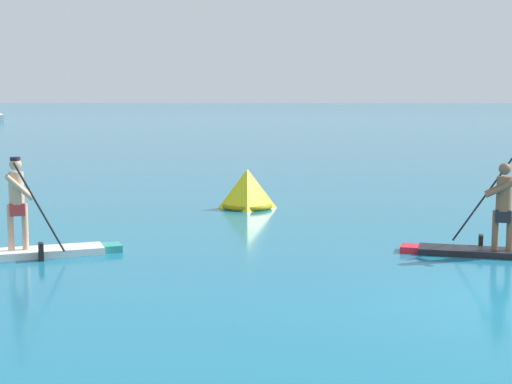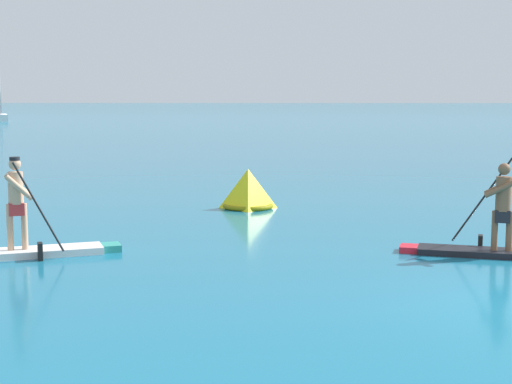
{
  "view_description": "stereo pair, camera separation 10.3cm",
  "coord_description": "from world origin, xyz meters",
  "views": [
    {
      "loc": [
        -4.03,
        -10.18,
        2.86
      ],
      "look_at": [
        -4.47,
        6.09,
        0.78
      ],
      "focal_mm": 54.34,
      "sensor_mm": 36.0,
      "label": 1
    },
    {
      "loc": [
        -3.93,
        -10.18,
        2.86
      ],
      "look_at": [
        -4.47,
        6.09,
        0.78
      ],
      "focal_mm": 54.34,
      "sensor_mm": 36.0,
      "label": 2
    }
  ],
  "objects": [
    {
      "name": "paddleboarder_near_left",
      "position": [
        -8.46,
        3.1,
        0.33
      ],
      "size": [
        3.26,
        1.58,
        1.78
      ],
      "rotation": [
        0.0,
        0.0,
        0.37
      ],
      "color": "white",
      "rests_on": "ground"
    },
    {
      "name": "race_marker_buoy",
      "position": [
        -4.77,
        9.04,
        0.43
      ],
      "size": [
        1.28,
        1.28,
        0.99
      ],
      "color": "yellow",
      "rests_on": "ground"
    },
    {
      "name": "sailboat_left_horizon",
      "position": [
        -33.23,
        69.85,
        0.73
      ],
      "size": [
        2.91,
        4.92,
        5.79
      ],
      "rotation": [
        0.0,
        0.0,
        1.95
      ],
      "color": "white",
      "rests_on": "ground"
    },
    {
      "name": "paddleboarder_mid_center",
      "position": [
        -0.17,
        3.42,
        0.34
      ],
      "size": [
        3.22,
        1.21,
        1.76
      ],
      "rotation": [
        0.0,
        0.0,
        2.9
      ],
      "color": "black",
      "rests_on": "ground"
    }
  ]
}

